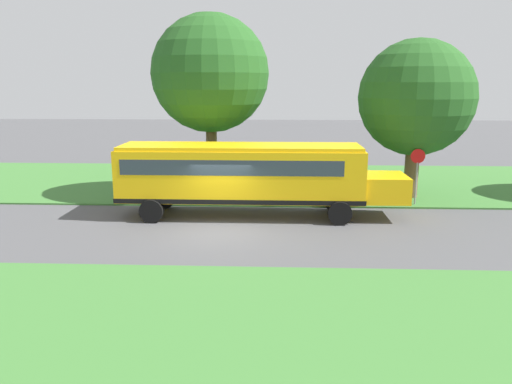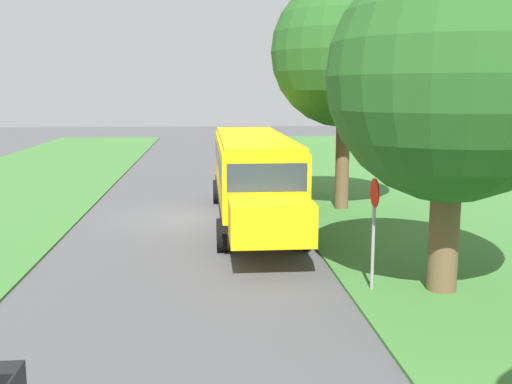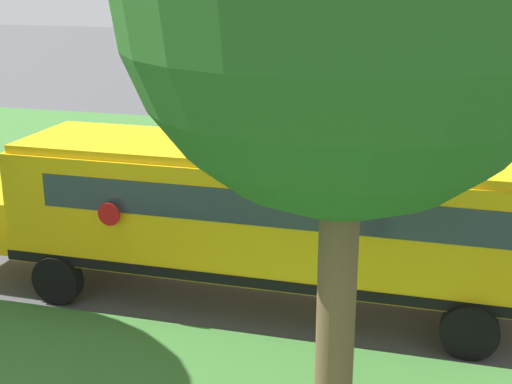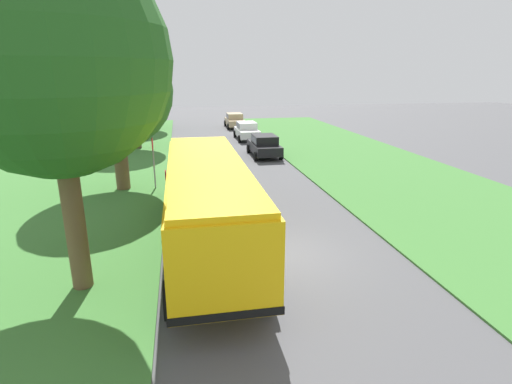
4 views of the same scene
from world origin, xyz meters
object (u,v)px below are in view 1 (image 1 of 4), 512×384
at_px(school_bus, 247,173).
at_px(stop_sign, 417,170).
at_px(oak_tree_beside_bus, 213,72).
at_px(oak_tree_roadside_mid, 416,98).

bearing_deg(school_bus, stop_sign, 105.63).
bearing_deg(oak_tree_beside_bus, oak_tree_roadside_mid, 91.36).
bearing_deg(oak_tree_roadside_mid, school_bus, -63.52).
bearing_deg(oak_tree_roadside_mid, oak_tree_beside_bus, -88.64).
height_order(oak_tree_beside_bus, stop_sign, oak_tree_beside_bus).
distance_m(oak_tree_roadside_mid, stop_sign, 3.77).
xyz_separation_m(oak_tree_roadside_mid, stop_sign, (1.83, -0.22, -3.29)).
bearing_deg(oak_tree_beside_bus, stop_sign, 80.76).
distance_m(oak_tree_beside_bus, oak_tree_roadside_mid, 10.11).
xyz_separation_m(school_bus, oak_tree_roadside_mid, (-4.05, 8.12, 3.10)).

